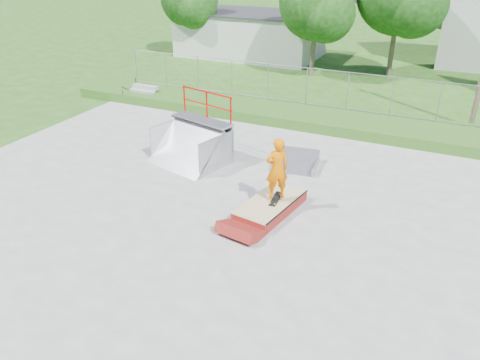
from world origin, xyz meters
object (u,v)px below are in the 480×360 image
object	(u,v)px
skater	(277,171)
flat_bank_ramp	(297,162)
quarter_pipe	(188,132)
grind_box	(270,206)

from	to	relation	value
skater	flat_bank_ramp	bearing A→B (deg)	-122.24
quarter_pipe	skater	xyz separation A→B (m)	(4.28, -1.99, 0.11)
grind_box	quarter_pipe	size ratio (longest dim) A/B	1.06
quarter_pipe	flat_bank_ramp	size ratio (longest dim) A/B	1.61
skater	grind_box	bearing A→B (deg)	0.82
grind_box	skater	world-z (taller)	skater
grind_box	flat_bank_ramp	bearing A→B (deg)	104.88
grind_box	flat_bank_ramp	world-z (taller)	flat_bank_ramp
grind_box	quarter_pipe	distance (m)	4.78
flat_bank_ramp	grind_box	bearing A→B (deg)	-92.17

